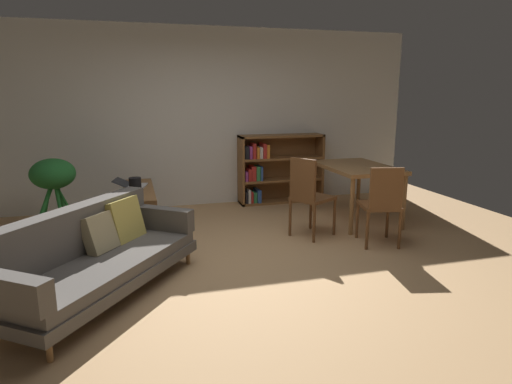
% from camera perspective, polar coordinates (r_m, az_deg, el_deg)
% --- Properties ---
extents(ground_plane, '(8.16, 8.16, 0.00)m').
position_cam_1_polar(ground_plane, '(4.63, -1.37, -9.27)').
color(ground_plane, tan).
extents(back_wall_panel, '(6.80, 0.10, 2.70)m').
position_cam_1_polar(back_wall_panel, '(6.96, -7.06, 9.42)').
color(back_wall_panel, silver).
rests_on(back_wall_panel, ground_plane).
extents(fabric_couch, '(1.81, 2.05, 0.76)m').
position_cam_1_polar(fabric_couch, '(4.12, -20.15, -7.54)').
color(fabric_couch, olive).
rests_on(fabric_couch, ground_plane).
extents(media_console, '(0.37, 1.37, 0.55)m').
position_cam_1_polar(media_console, '(5.82, -14.73, -2.32)').
color(media_console, brown).
rests_on(media_console, ground_plane).
extents(open_laptop, '(0.46, 0.39, 0.10)m').
position_cam_1_polar(open_laptop, '(5.93, -15.67, 0.93)').
color(open_laptop, silver).
rests_on(open_laptop, media_console).
extents(desk_speaker, '(0.14, 0.14, 0.22)m').
position_cam_1_polar(desk_speaker, '(5.37, -15.26, 0.67)').
color(desk_speaker, black).
rests_on(desk_speaker, media_console).
extents(potted_floor_plant, '(0.54, 0.54, 0.95)m').
position_cam_1_polar(potted_floor_plant, '(5.99, -24.59, 1.20)').
color(potted_floor_plant, brown).
rests_on(potted_floor_plant, ground_plane).
extents(dining_table, '(0.84, 1.28, 0.77)m').
position_cam_1_polar(dining_table, '(6.19, 12.83, 2.62)').
color(dining_table, olive).
rests_on(dining_table, ground_plane).
extents(dining_chair_near, '(0.50, 0.53, 0.93)m').
position_cam_1_polar(dining_chair_near, '(5.23, 15.84, -1.25)').
color(dining_chair_near, brown).
rests_on(dining_chair_near, ground_plane).
extents(dining_chair_far, '(0.59, 0.57, 0.98)m').
position_cam_1_polar(dining_chair_far, '(5.37, 6.81, -0.20)').
color(dining_chair_far, brown).
rests_on(dining_chair_far, ground_plane).
extents(bookshelf, '(1.36, 0.35, 1.09)m').
position_cam_1_polar(bookshelf, '(7.12, 2.39, 3.01)').
color(bookshelf, brown).
rests_on(bookshelf, ground_plane).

